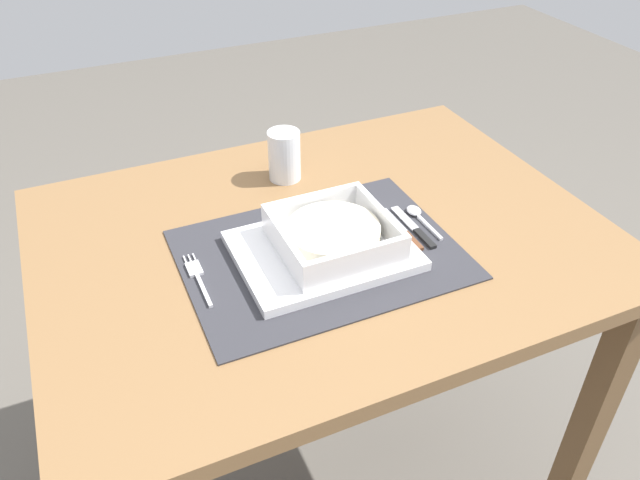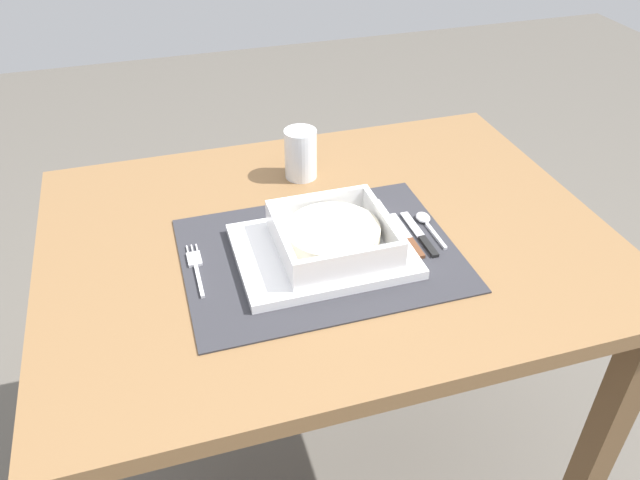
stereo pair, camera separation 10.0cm
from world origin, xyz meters
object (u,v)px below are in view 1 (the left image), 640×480
bread_knife (403,231)px  drinking_glass (284,158)px  butter_knife (416,229)px  dining_table (322,279)px  fork (197,275)px  spoon (417,214)px  porridge_bowl (333,236)px

bread_knife → drinking_glass: size_ratio=1.33×
butter_knife → drinking_glass: drinking_glass is taller
dining_table → fork: 0.26m
dining_table → bread_knife: size_ratio=7.37×
fork → spoon: spoon is taller
bread_knife → drinking_glass: bearing=110.1°
porridge_bowl → bread_knife: 0.14m
butter_knife → porridge_bowl: bearing=-177.5°
porridge_bowl → butter_knife: 0.16m
butter_knife → drinking_glass: size_ratio=1.35×
porridge_bowl → spoon: porridge_bowl is taller
dining_table → drinking_glass: drinking_glass is taller
butter_knife → bread_knife: bearing=173.7°
bread_knife → fork: bearing=171.3°
porridge_bowl → bread_knife: (0.14, 0.01, -0.03)m
fork → bread_knife: size_ratio=1.04×
fork → spoon: bearing=2.3°
fork → butter_knife: butter_knife is taller
fork → spoon: (0.40, 0.01, 0.00)m
butter_knife → bread_knife: size_ratio=1.02×
dining_table → butter_knife: size_ratio=7.25×
dining_table → fork: fork is taller
spoon → bread_knife: bearing=-143.4°
butter_knife → bread_knife: same height
porridge_bowl → drinking_glass: (0.02, 0.26, 0.00)m
porridge_bowl → butter_knife: (0.16, 0.00, -0.03)m
fork → bread_knife: (0.35, -0.03, 0.00)m
porridge_bowl → dining_table: bearing=80.6°
dining_table → bread_knife: 0.18m
dining_table → fork: (-0.23, -0.03, 0.11)m
dining_table → butter_knife: butter_knife is taller
porridge_bowl → spoon: size_ratio=1.67×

